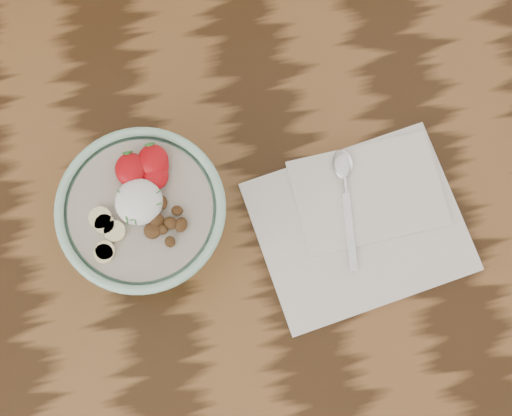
# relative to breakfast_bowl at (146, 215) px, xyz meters

# --- Properties ---
(table) EXTENTS (1.60, 0.90, 0.75)m
(table) POSITION_rel_breakfast_bowl_xyz_m (0.18, -0.04, -0.17)
(table) COLOR #301C0C
(table) RESTS_ON ground
(breakfast_bowl) EXTENTS (0.21, 0.21, 0.14)m
(breakfast_bowl) POSITION_rel_breakfast_bowl_xyz_m (0.00, 0.00, 0.00)
(breakfast_bowl) COLOR #9CD2B5
(breakfast_bowl) RESTS_ON table
(napkin) EXTENTS (0.30, 0.26, 0.02)m
(napkin) POSITION_rel_breakfast_bowl_xyz_m (0.28, -0.05, -0.07)
(napkin) COLOR silver
(napkin) RESTS_ON table
(spoon) EXTENTS (0.04, 0.17, 0.01)m
(spoon) POSITION_rel_breakfast_bowl_xyz_m (0.27, 0.01, -0.05)
(spoon) COLOR silver
(spoon) RESTS_ON napkin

